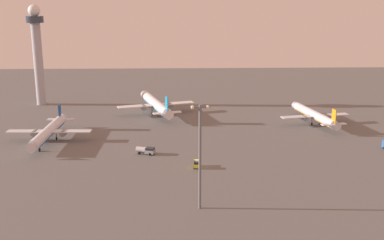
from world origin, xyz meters
name	(u,v)px	position (x,y,z in m)	size (l,w,h in m)	color
ground_plane	(200,167)	(0.00, 0.00, 0.00)	(416.00, 416.00, 0.00)	#605E5B
control_tower	(37,49)	(-72.94, 89.40, 27.08)	(8.00, 8.00, 47.46)	#A8A8B2
airplane_taxiway_distant	(49,131)	(-53.26, 27.96, 3.80)	(30.43, 39.13, 10.05)	silver
airplane_mid_apron	(315,115)	(49.68, 49.06, 3.63)	(29.18, 37.29, 9.61)	silver
airplane_far_stand	(156,104)	(-16.31, 68.80, 4.32)	(34.31, 43.67, 11.44)	white
cargo_loader	(197,164)	(-0.92, -0.61, 1.18)	(2.26, 4.26, 2.25)	yellow
fuel_truck	(146,150)	(-17.29, 12.60, 1.37)	(6.64, 3.97, 2.35)	gray
apron_light_east	(200,151)	(-1.47, -29.34, 14.98)	(4.80, 0.90, 26.26)	slate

